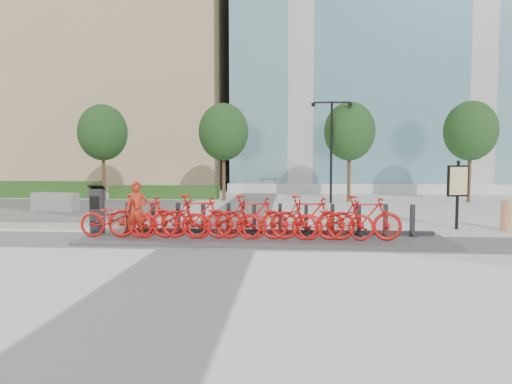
# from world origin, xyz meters

# --- Properties ---
(ground) EXTENTS (120.00, 120.00, 0.00)m
(ground) POSITION_xyz_m (0.00, 0.00, 0.00)
(ground) COLOR silver
(tan_building) EXTENTS (26.00, 16.00, 30.00)m
(tan_building) POSITION_xyz_m (-16.00, 26.00, 15.00)
(tan_building) COLOR tan
(tan_building) RESTS_ON ground
(glass_building) EXTENTS (32.00, 16.00, 24.00)m
(glass_building) POSITION_xyz_m (14.00, 26.00, 12.00)
(glass_building) COLOR teal
(glass_building) RESTS_ON ground
(gravel_patch) EXTENTS (14.00, 14.00, 0.00)m
(gravel_patch) POSITION_xyz_m (-10.00, 7.00, 0.01)
(gravel_patch) COLOR #525252
(gravel_patch) RESTS_ON ground
(hedge_a) EXTENTS (10.00, 1.40, 0.90)m
(hedge_a) POSITION_xyz_m (-14.00, 13.50, 0.45)
(hedge_a) COLOR #306A26
(hedge_a) RESTS_ON ground
(hedge_b) EXTENTS (6.00, 1.20, 0.70)m
(hedge_b) POSITION_xyz_m (-5.00, 13.20, 0.35)
(hedge_b) COLOR #306A26
(hedge_b) RESTS_ON ground
(tree_0) EXTENTS (2.60, 2.60, 5.10)m
(tree_0) POSITION_xyz_m (-8.00, 12.00, 3.59)
(tree_0) COLOR brown
(tree_0) RESTS_ON ground
(tree_1) EXTENTS (2.60, 2.60, 5.10)m
(tree_1) POSITION_xyz_m (-1.50, 12.00, 3.59)
(tree_1) COLOR brown
(tree_1) RESTS_ON ground
(tree_2) EXTENTS (2.60, 2.60, 5.10)m
(tree_2) POSITION_xyz_m (5.00, 12.00, 3.59)
(tree_2) COLOR brown
(tree_2) RESTS_ON ground
(tree_3) EXTENTS (2.60, 2.60, 5.10)m
(tree_3) POSITION_xyz_m (11.00, 12.00, 3.59)
(tree_3) COLOR brown
(tree_3) RESTS_ON ground
(streetlamp) EXTENTS (2.00, 0.20, 5.00)m
(streetlamp) POSITION_xyz_m (4.00, 11.00, 3.13)
(streetlamp) COLOR black
(streetlamp) RESTS_ON ground
(dock_pad) EXTENTS (9.60, 2.40, 0.08)m
(dock_pad) POSITION_xyz_m (1.30, 0.30, 0.04)
(dock_pad) COLOR #4D4D4D
(dock_pad) RESTS_ON ground
(dock_rail_posts) EXTENTS (8.02, 0.50, 0.85)m
(dock_rail_posts) POSITION_xyz_m (1.36, 0.77, 0.51)
(dock_rail_posts) COLOR #262628
(dock_rail_posts) RESTS_ON dock_pad
(bike_0) EXTENTS (1.97, 0.69, 1.03)m
(bike_0) POSITION_xyz_m (-2.60, -0.05, 0.60)
(bike_0) COLOR red
(bike_0) RESTS_ON dock_pad
(bike_1) EXTENTS (1.91, 0.54, 1.15)m
(bike_1) POSITION_xyz_m (-1.88, -0.05, 0.65)
(bike_1) COLOR red
(bike_1) RESTS_ON dock_pad
(bike_2) EXTENTS (1.97, 0.69, 1.03)m
(bike_2) POSITION_xyz_m (-1.16, -0.05, 0.60)
(bike_2) COLOR red
(bike_2) RESTS_ON dock_pad
(bike_3) EXTENTS (1.91, 0.54, 1.15)m
(bike_3) POSITION_xyz_m (-0.44, -0.05, 0.65)
(bike_3) COLOR red
(bike_3) RESTS_ON dock_pad
(bike_4) EXTENTS (1.97, 0.69, 1.03)m
(bike_4) POSITION_xyz_m (0.28, -0.05, 0.60)
(bike_4) COLOR red
(bike_4) RESTS_ON dock_pad
(bike_5) EXTENTS (1.91, 0.54, 1.15)m
(bike_5) POSITION_xyz_m (1.00, -0.05, 0.65)
(bike_5) COLOR red
(bike_5) RESTS_ON dock_pad
(bike_6) EXTENTS (1.97, 0.69, 1.03)m
(bike_6) POSITION_xyz_m (1.72, -0.05, 0.60)
(bike_6) COLOR red
(bike_6) RESTS_ON dock_pad
(bike_7) EXTENTS (1.91, 0.54, 1.15)m
(bike_7) POSITION_xyz_m (2.44, -0.05, 0.65)
(bike_7) COLOR red
(bike_7) RESTS_ON dock_pad
(bike_8) EXTENTS (1.97, 0.69, 1.03)m
(bike_8) POSITION_xyz_m (3.16, -0.05, 0.60)
(bike_8) COLOR red
(bike_8) RESTS_ON dock_pad
(bike_9) EXTENTS (1.91, 0.54, 1.15)m
(bike_9) POSITION_xyz_m (3.88, -0.05, 0.65)
(bike_9) COLOR red
(bike_9) RESTS_ON dock_pad
(kiosk) EXTENTS (0.46, 0.41, 1.37)m
(kiosk) POSITION_xyz_m (-3.42, 0.63, 0.74)
(kiosk) COLOR #262628
(kiosk) RESTS_ON dock_pad
(worker_red) EXTENTS (0.64, 0.48, 1.58)m
(worker_red) POSITION_xyz_m (-2.05, -0.03, 0.79)
(worker_red) COLOR #B62E18
(worker_red) RESTS_ON ground
(construction_barrel) EXTENTS (0.55, 0.55, 0.92)m
(construction_barrel) POSITION_xyz_m (8.56, 2.38, 0.46)
(construction_barrel) COLOR orange
(construction_barrel) RESTS_ON ground
(jersey_barrier) EXTENTS (2.06, 0.91, 0.77)m
(jersey_barrier) POSITION_xyz_m (-7.79, 6.48, 0.39)
(jersey_barrier) COLOR #9A9A94
(jersey_barrier) RESTS_ON ground
(map_sign) EXTENTS (0.69, 0.29, 2.12)m
(map_sign) POSITION_xyz_m (7.13, 2.65, 1.40)
(map_sign) COLOR black
(map_sign) RESTS_ON ground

